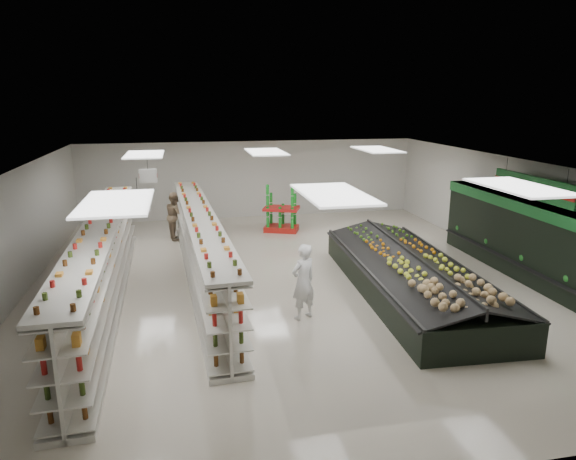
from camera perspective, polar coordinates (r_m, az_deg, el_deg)
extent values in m
plane|color=beige|center=(14.49, 0.25, -5.49)|extent=(16.00, 16.00, 0.00)
cube|color=white|center=(13.72, 0.27, 7.16)|extent=(14.00, 16.00, 0.02)
cube|color=silver|center=(21.76, -4.15, 5.62)|extent=(14.00, 0.02, 3.20)
cube|color=silver|center=(6.90, 14.73, -15.18)|extent=(14.00, 0.02, 3.20)
cube|color=silver|center=(14.35, -28.24, -0.78)|extent=(0.02, 16.00, 3.20)
cube|color=silver|center=(16.89, 24.19, 1.77)|extent=(0.02, 16.00, 3.20)
cube|color=black|center=(15.57, 25.82, -1.31)|extent=(0.80, 8.00, 2.20)
cube|color=#1B682A|center=(15.35, 26.15, 2.10)|extent=(0.85, 8.00, 0.30)
cube|color=black|center=(15.57, 24.87, -3.31)|extent=(0.55, 7.80, 0.15)
cube|color=silver|center=(15.42, 25.48, -0.45)|extent=(0.45, 7.70, 0.03)
cube|color=silver|center=(15.36, 25.60, 0.63)|extent=(0.45, 7.70, 0.03)
cube|color=white|center=(11.57, -16.33, 2.92)|extent=(0.50, 0.06, 0.40)
cube|color=red|center=(11.57, -16.33, 2.92)|extent=(0.52, 0.02, 0.12)
cylinder|color=black|center=(11.51, -16.44, 4.38)|extent=(0.01, 0.01, 0.50)
cube|color=white|center=(15.50, -15.28, 5.82)|extent=(0.50, 0.06, 0.40)
cube|color=red|center=(15.50, -15.28, 5.82)|extent=(0.52, 0.02, 0.12)
cylinder|color=black|center=(15.46, -15.35, 6.92)|extent=(0.01, 0.01, 0.50)
cube|color=#1B682A|center=(15.08, 25.56, 4.30)|extent=(0.10, 3.20, 0.60)
cube|color=red|center=(15.04, 25.38, 4.29)|extent=(0.03, 3.20, 0.18)
cylinder|color=black|center=(14.10, 28.64, 4.97)|extent=(0.01, 0.01, 0.50)
cylinder|color=black|center=(15.99, 23.15, 6.51)|extent=(0.01, 0.01, 0.50)
cube|color=silver|center=(13.72, -19.54, -7.30)|extent=(1.12, 11.33, 0.11)
cube|color=silver|center=(13.43, -19.86, -3.78)|extent=(0.33, 11.31, 1.88)
cube|color=silver|center=(13.17, -20.22, 0.28)|extent=(1.12, 11.33, 0.08)
cube|color=silver|center=(13.71, -20.48, -6.89)|extent=(0.69, 11.22, 0.03)
cube|color=silver|center=(13.57, -20.64, -5.27)|extent=(0.69, 11.22, 0.03)
cube|color=silver|center=(13.44, -20.79, -3.61)|extent=(0.69, 11.22, 0.03)
cube|color=silver|center=(13.33, -20.95, -1.93)|extent=(0.69, 11.22, 0.03)
cube|color=silver|center=(13.22, -21.11, -0.21)|extent=(0.69, 11.22, 0.03)
cube|color=silver|center=(13.65, -18.67, -6.82)|extent=(0.69, 11.22, 0.03)
cube|color=silver|center=(13.51, -18.81, -5.19)|extent=(0.69, 11.22, 0.03)
cube|color=silver|center=(13.39, -18.96, -3.52)|extent=(0.69, 11.22, 0.03)
cube|color=silver|center=(13.27, -19.10, -1.83)|extent=(0.69, 11.22, 0.03)
cube|color=silver|center=(13.16, -19.25, -0.11)|extent=(0.69, 11.22, 0.03)
cube|color=silver|center=(14.58, -9.48, -5.34)|extent=(1.39, 11.03, 0.11)
cube|color=silver|center=(14.31, -9.63, -2.10)|extent=(0.62, 10.99, 1.83)
cube|color=silver|center=(14.07, -9.79, 1.63)|extent=(1.39, 11.03, 0.07)
cube|color=silver|center=(14.52, -10.33, -4.99)|extent=(0.96, 10.92, 0.03)
cube|color=silver|center=(14.40, -10.40, -3.49)|extent=(0.96, 10.92, 0.03)
cube|color=silver|center=(14.28, -10.48, -1.96)|extent=(0.96, 10.92, 0.03)
cube|color=silver|center=(14.17, -10.55, -0.40)|extent=(0.96, 10.92, 0.03)
cube|color=silver|center=(14.08, -10.63, 1.18)|extent=(0.96, 10.92, 0.03)
cube|color=silver|center=(14.56, -8.67, -4.88)|extent=(0.96, 10.92, 0.03)
cube|color=silver|center=(14.43, -8.73, -3.37)|extent=(0.96, 10.92, 0.03)
cube|color=silver|center=(14.31, -8.80, -1.85)|extent=(0.96, 10.92, 0.03)
cube|color=silver|center=(14.21, -8.86, -0.29)|extent=(0.96, 10.92, 0.03)
cube|color=silver|center=(14.11, -8.92, 1.28)|extent=(0.96, 10.92, 0.03)
cube|color=black|center=(13.75, 13.41, -5.36)|extent=(2.94, 7.62, 0.75)
cube|color=#262626|center=(13.21, 8.50, -4.12)|extent=(0.43, 7.49, 0.06)
cube|color=#262626|center=(14.14, 18.18, -3.46)|extent=(0.43, 7.49, 0.06)
cube|color=black|center=(13.36, 10.87, -3.53)|extent=(1.74, 7.45, 0.38)
cube|color=black|center=(13.86, 16.09, -3.19)|extent=(1.74, 7.45, 0.38)
cube|color=#262626|center=(13.56, 13.56, -2.93)|extent=(0.42, 7.39, 0.27)
cube|color=red|center=(19.60, -0.72, 0.19)|extent=(1.46, 1.23, 0.21)
cube|color=red|center=(19.42, -0.73, 2.42)|extent=(1.53, 1.30, 0.10)
imported|color=silver|center=(11.74, 1.70, -5.75)|extent=(0.77, 0.68, 1.79)
imported|color=#9F8462|center=(18.77, -12.40, 1.56)|extent=(0.65, 0.91, 1.71)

